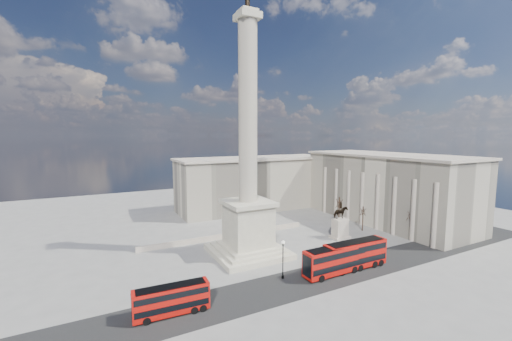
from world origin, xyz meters
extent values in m
plane|color=gray|center=(0.00, 0.00, 0.00)|extent=(180.00, 180.00, 0.00)
cube|color=#272727|center=(5.00, -10.00, 0.00)|extent=(120.00, 9.00, 0.01)
cube|color=beige|center=(0.00, 5.00, 0.50)|extent=(14.00, 14.00, 1.00)
cube|color=beige|center=(0.00, 5.00, 1.25)|extent=(12.00, 12.00, 0.50)
cube|color=beige|center=(0.00, 5.00, 1.75)|extent=(10.00, 10.00, 0.50)
cube|color=beige|center=(0.00, 5.00, 6.00)|extent=(8.00, 8.00, 8.00)
cube|color=beige|center=(0.00, 5.00, 10.40)|extent=(9.00, 9.00, 0.80)
cylinder|color=#B6AB97|center=(0.00, 5.00, 27.80)|extent=(3.60, 3.60, 34.00)
cube|color=beige|center=(0.00, 5.00, 45.40)|extent=(4.20, 4.20, 1.20)
cube|color=beige|center=(0.00, 5.00, 46.30)|extent=(3.20, 3.20, 0.60)
cylinder|color=black|center=(0.00, 5.00, 47.90)|extent=(0.90, 0.90, 2.60)
cube|color=#BDAF9C|center=(0.00, 16.00, 0.55)|extent=(40.00, 0.60, 1.10)
cube|color=beige|center=(45.00, 10.00, 9.00)|extent=(18.00, 45.00, 18.00)
cube|color=#BDAF9C|center=(45.00, 10.00, 18.30)|extent=(19.00, 46.00, 0.60)
cube|color=beige|center=(20.00, 40.00, 8.00)|extent=(50.00, 16.00, 16.00)
cube|color=#BDAF9C|center=(20.00, 40.00, 16.30)|extent=(51.00, 17.00, 0.60)
cube|color=#BD0F09|center=(-18.41, -9.70, 2.12)|extent=(9.93, 2.74, 3.62)
cube|color=black|center=(-18.41, -9.70, 1.47)|extent=(9.54, 2.78, 0.80)
cube|color=black|center=(-18.41, -9.70, 3.08)|extent=(9.54, 2.78, 0.80)
cube|color=black|center=(-18.41, -9.70, 3.96)|extent=(8.93, 2.47, 0.05)
cylinder|color=black|center=(-21.65, -9.53, 0.49)|extent=(1.10, 2.40, 0.98)
cylinder|color=black|center=(-15.66, -9.84, 0.49)|extent=(1.10, 2.40, 0.98)
cylinder|color=black|center=(-14.49, -9.90, 0.49)|extent=(1.10, 2.40, 0.98)
cube|color=#BD0F09|center=(8.99, -10.20, 2.56)|extent=(11.88, 2.81, 4.36)
cube|color=black|center=(8.99, -10.20, 1.78)|extent=(11.40, 2.87, 0.97)
cube|color=black|center=(8.99, -10.20, 3.72)|extent=(11.40, 2.87, 0.97)
cube|color=black|center=(8.99, -10.20, 4.77)|extent=(10.69, 2.53, 0.06)
cylinder|color=black|center=(5.08, -10.24, 0.59)|extent=(1.21, 2.83, 1.19)
cylinder|color=black|center=(12.31, -10.17, 0.59)|extent=(1.21, 2.83, 1.19)
cylinder|color=black|center=(13.73, -10.16, 0.59)|extent=(1.21, 2.83, 1.19)
cube|color=#BD0F09|center=(13.77, -10.09, 2.66)|extent=(12.40, 3.07, 4.54)
cube|color=black|center=(13.77, -10.09, 1.85)|extent=(11.91, 3.12, 1.01)
cube|color=black|center=(13.77, -10.09, 3.87)|extent=(11.91, 3.12, 1.01)
cube|color=black|center=(13.77, -10.09, 4.97)|extent=(11.16, 2.76, 0.07)
cylinder|color=black|center=(9.70, -10.00, 0.62)|extent=(1.30, 2.95, 1.23)
cylinder|color=black|center=(17.23, -10.17, 0.62)|extent=(1.30, 2.95, 1.23)
cylinder|color=black|center=(18.71, -10.20, 0.62)|extent=(1.30, 2.95, 1.23)
cylinder|color=black|center=(0.29, -7.46, 0.25)|extent=(0.43, 0.43, 0.49)
cylinder|color=black|center=(0.29, -7.46, 2.96)|extent=(0.16, 0.16, 5.92)
cylinder|color=black|center=(0.29, -7.46, 5.82)|extent=(0.30, 0.30, 0.30)
sphere|color=silver|center=(0.29, -7.46, 6.16)|extent=(0.55, 0.55, 0.55)
cube|color=#BDAF9C|center=(23.10, 3.97, 0.26)|extent=(4.14, 3.10, 0.52)
cube|color=#BDAF9C|center=(23.10, 3.97, 2.27)|extent=(3.31, 2.27, 4.55)
imported|color=black|center=(23.10, 3.97, 5.95)|extent=(3.33, 1.55, 2.79)
cylinder|color=black|center=(23.10, 3.97, 7.64)|extent=(0.52, 0.52, 1.24)
sphere|color=black|center=(23.10, 3.97, 8.39)|extent=(0.37, 0.37, 0.37)
cylinder|color=#332319|center=(36.33, -4.19, 3.57)|extent=(0.29, 0.29, 7.13)
cylinder|color=#332319|center=(32.03, 5.70, 3.05)|extent=(0.28, 0.28, 6.10)
cylinder|color=#332319|center=(29.21, 11.10, 3.91)|extent=(0.34, 0.34, 7.82)
imported|color=#292326|center=(19.34, -3.05, 0.85)|extent=(0.68, 0.51, 1.69)
imported|color=#292326|center=(19.67, -6.50, 0.83)|extent=(1.03, 0.99, 1.67)
imported|color=#292326|center=(17.87, -4.91, 0.97)|extent=(0.97, 1.22, 1.94)
camera|label=1|loc=(-26.55, -49.49, 23.55)|focal=22.00mm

